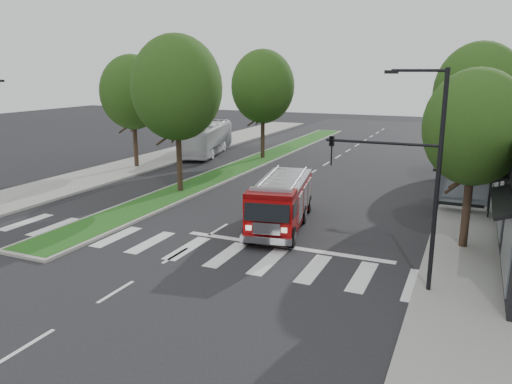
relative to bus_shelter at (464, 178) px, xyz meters
The scene contains 15 objects.
ground 14.00m from the bus_shelter, 143.97° to the right, with size 140.00×140.00×0.00m, color black.
sidewalk_right 3.00m from the bus_shelter, 54.94° to the left, with size 5.00×80.00×0.15m, color gray.
sidewalk_left 25.84m from the bus_shelter, behind, with size 5.00×80.00×0.15m, color gray.
median 19.92m from the bus_shelter, 150.20° to the left, with size 3.00×50.00×0.15m.
bus_shelter is the anchor object (origin of this frame).
tree_right_near 7.06m from the bus_shelter, 87.21° to the right, with size 4.40×4.40×8.05m.
tree_right_mid 7.36m from the bus_shelter, 87.07° to the left, with size 5.60×5.60×9.72m.
tree_right_far 16.30m from the bus_shelter, 88.92° to the left, with size 5.00×5.00×8.73m.
tree_median_near 17.98m from the bus_shelter, behind, with size 5.80×5.80×10.16m.
tree_median_far 21.36m from the bus_shelter, 145.43° to the left, with size 5.60×5.60×9.72m.
tree_left_mid 25.82m from the bus_shelter, behind, with size 5.20×5.20×9.16m.
streetlight_right_near 12.05m from the bus_shelter, 97.76° to the right, with size 4.08×0.22×8.00m.
streetlight_right_far 12.13m from the bus_shelter, 94.11° to the left, with size 2.11×0.20×8.00m.
fire_engine 10.61m from the bus_shelter, 143.16° to the right, with size 3.68×8.03×2.68m.
city_bus 26.28m from the bus_shelter, 152.00° to the left, with size 2.55×10.91×3.04m, color silver.
Camera 1 is at (11.49, -21.39, 7.92)m, focal length 35.00 mm.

